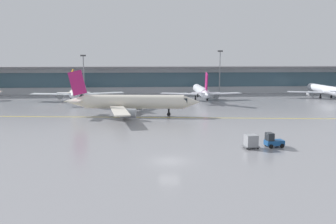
{
  "coord_description": "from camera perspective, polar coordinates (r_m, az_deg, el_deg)",
  "views": [
    {
      "loc": [
        -3.08,
        -40.89,
        12.59
      ],
      "look_at": [
        1.25,
        19.98,
        3.0
      ],
      "focal_mm": 36.84,
      "sensor_mm": 36.0,
      "label": 1
    }
  ],
  "objects": [
    {
      "name": "gate_airplane_2",
      "position": [
        105.48,
        5.46,
        3.48
      ],
      "size": [
        24.71,
        26.53,
        8.8
      ],
      "rotation": [
        0.0,
        0.0,
        1.55
      ],
      "color": "silver",
      "rests_on": "ground_plane"
    },
    {
      "name": "apron_light_mast_1",
      "position": [
        118.47,
        -13.77,
        6.21
      ],
      "size": [
        1.8,
        0.36,
        13.62
      ],
      "color": "gray",
      "rests_on": "ground_plane"
    },
    {
      "name": "cargo_dolly_lead",
      "position": [
        49.94,
        13.57,
        -4.68
      ],
      "size": [
        2.28,
        1.85,
        1.94
      ],
      "rotation": [
        0.0,
        0.0,
        0.13
      ],
      "color": "#595B60",
      "rests_on": "ground_plane"
    },
    {
      "name": "ground_plane",
      "position": [
        42.89,
        0.23,
        -8.14
      ],
      "size": [
        400.0,
        400.0,
        0.0
      ],
      "primitive_type": "plane",
      "color": "gray"
    },
    {
      "name": "taxiing_regional_jet",
      "position": [
        75.8,
        -5.96,
        1.63
      ],
      "size": [
        30.43,
        28.12,
        10.08
      ],
      "rotation": [
        0.0,
        0.0,
        -0.11
      ],
      "color": "silver",
      "rests_on": "ground_plane"
    },
    {
      "name": "baggage_tug",
      "position": [
        51.45,
        16.96,
        -4.6
      ],
      "size": [
        2.76,
        1.9,
        2.1
      ],
      "rotation": [
        0.0,
        0.0,
        0.13
      ],
      "color": "#194C8C",
      "rests_on": "ground_plane"
    },
    {
      "name": "gate_airplane_3",
      "position": [
        120.99,
        24.47,
        3.39
      ],
      "size": [
        24.27,
        26.05,
        8.64
      ],
      "rotation": [
        0.0,
        0.0,
        1.55
      ],
      "color": "silver",
      "rests_on": "ground_plane"
    },
    {
      "name": "apron_light_mast_2",
      "position": [
        121.65,
        8.56,
        6.8
      ],
      "size": [
        1.8,
        0.36,
        15.18
      ],
      "color": "gray",
      "rests_on": "ground_plane"
    },
    {
      "name": "gate_airplane_1",
      "position": [
        106.25,
        -14.66,
        3.41
      ],
      "size": [
        27.08,
        29.23,
        9.68
      ],
      "rotation": [
        0.0,
        0.0,
        1.65
      ],
      "color": "white",
      "rests_on": "ground_plane"
    },
    {
      "name": "taxiway_centreline_stripe",
      "position": [
        74.22,
        -5.67,
        -0.88
      ],
      "size": [
        109.33,
        12.8,
        0.01
      ],
      "primitive_type": "cube",
      "rotation": [
        0.0,
        0.0,
        -0.11
      ],
      "color": "yellow",
      "rests_on": "ground_plane"
    },
    {
      "name": "terminal_concourse",
      "position": [
        126.15,
        -2.67,
        5.44
      ],
      "size": [
        202.59,
        11.0,
        9.6
      ],
      "color": "#B2B7BC",
      "rests_on": "ground_plane"
    }
  ]
}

